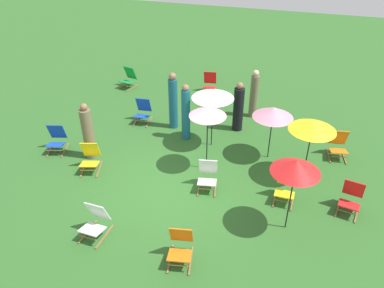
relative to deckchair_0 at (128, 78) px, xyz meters
name	(u,v)px	position (x,y,z in m)	size (l,w,h in m)	color
ground_plane	(179,182)	(3.96, -5.33, -0.37)	(40.00, 40.00, 0.00)	#2D6026
deckchair_0	(128,78)	(0.00, 0.00, 0.00)	(0.63, 0.85, 0.83)	olive
deckchair_1	(180,246)	(4.83, -7.77, 0.00)	(0.61, 0.84, 0.83)	olive
deckchair_2	(286,187)	(6.73, -5.16, 0.00)	(0.50, 0.77, 0.83)	olive
deckchair_3	(143,111)	(1.69, -2.47, 0.00)	(0.56, 0.81, 0.83)	olive
deckchair_4	(210,83)	(3.26, 0.47, 0.00)	(0.59, 0.83, 0.83)	olive
deckchair_5	(351,198)	(8.28, -5.11, 0.00)	(0.62, 0.84, 0.83)	olive
deckchair_6	(208,175)	(4.73, -5.27, 0.00)	(0.61, 0.84, 0.83)	olive
deckchair_7	(95,221)	(2.77, -7.64, 0.00)	(0.51, 0.78, 0.83)	olive
deckchair_8	(56,139)	(-0.08, -4.88, 0.00)	(0.67, 0.86, 0.83)	olive
deckchair_9	(90,158)	(1.39, -5.45, 0.00)	(0.67, 0.86, 0.83)	olive
deckchair_10	(338,145)	(8.02, -2.74, 0.00)	(0.59, 0.82, 0.83)	olive
umbrella_0	(273,112)	(6.08, -3.39, 1.12)	(1.14, 1.14, 1.64)	black
umbrella_1	(313,126)	(7.14, -4.14, 1.27)	(1.21, 1.21, 1.77)	black
umbrella_2	(213,94)	(4.31, -3.24, 1.35)	(1.24, 1.24, 1.84)	black
umbrella_3	(296,166)	(6.86, -6.18, 1.38)	(1.07, 1.07, 1.90)	black
umbrella_4	(208,112)	(4.49, -4.46, 1.41)	(0.99, 0.99, 1.90)	black
person_0	(238,108)	(4.88, -2.06, 0.41)	(0.44, 0.44, 1.67)	black
person_1	(173,102)	(2.82, -2.53, 0.56)	(0.38, 0.38, 1.92)	#195972
person_2	(88,133)	(1.09, -4.91, 0.45)	(0.40, 0.40, 1.74)	#72664C
person_3	(186,113)	(3.43, -3.09, 0.52)	(0.38, 0.38, 1.85)	#195972
person_4	(254,95)	(5.20, -0.99, 0.45)	(0.35, 0.35, 1.70)	#72664C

